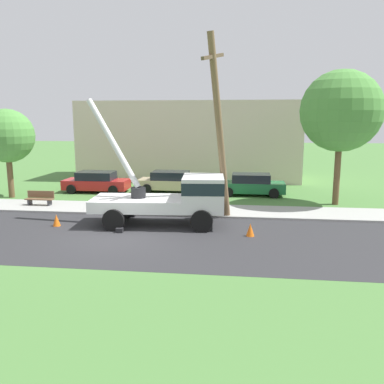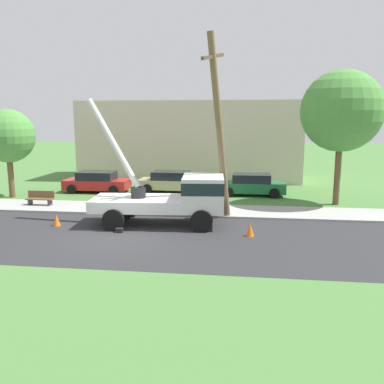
# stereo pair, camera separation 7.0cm
# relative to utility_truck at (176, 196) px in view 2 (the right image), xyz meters

# --- Properties ---
(ground_plane) EXTENTS (120.00, 120.00, 0.00)m
(ground_plane) POSITION_rel_utility_truck_xyz_m (-2.16, 9.69, -1.41)
(ground_plane) COLOR #477538
(road_asphalt) EXTENTS (80.00, 7.65, 0.01)m
(road_asphalt) POSITION_rel_utility_truck_xyz_m (-2.16, -2.31, -1.40)
(road_asphalt) COLOR #2B2B2D
(road_asphalt) RESTS_ON ground
(sidewalk_strip) EXTENTS (80.00, 2.86, 0.10)m
(sidewalk_strip) POSITION_rel_utility_truck_xyz_m (-2.16, 2.95, -1.36)
(sidewalk_strip) COLOR #9E9E99
(sidewalk_strip) RESTS_ON ground
(utility_truck) EXTENTS (6.93, 3.24, 5.98)m
(utility_truck) POSITION_rel_utility_truck_xyz_m (0.00, 0.00, 0.00)
(utility_truck) COLOR silver
(utility_truck) RESTS_ON ground
(leaning_utility_pole) EXTENTS (1.40, 2.53, 8.87)m
(leaning_utility_pole) POSITION_rel_utility_truck_xyz_m (1.96, 0.96, 3.15)
(leaning_utility_pole) COLOR brown
(leaning_utility_pole) RESTS_ON ground
(traffic_cone_ahead) EXTENTS (0.36, 0.36, 0.56)m
(traffic_cone_ahead) POSITION_rel_utility_truck_xyz_m (3.49, -1.52, -1.13)
(traffic_cone_ahead) COLOR orange
(traffic_cone_ahead) RESTS_ON ground
(traffic_cone_behind) EXTENTS (0.36, 0.36, 0.56)m
(traffic_cone_behind) POSITION_rel_utility_truck_xyz_m (-5.56, -0.96, -1.13)
(traffic_cone_behind) COLOR orange
(traffic_cone_behind) RESTS_ON ground
(parked_sedan_red) EXTENTS (4.41, 2.04, 1.42)m
(parked_sedan_red) POSITION_rel_utility_truck_xyz_m (-6.85, 7.94, -0.70)
(parked_sedan_red) COLOR #B21E1E
(parked_sedan_red) RESTS_ON ground
(parked_sedan_tan) EXTENTS (4.45, 2.10, 1.42)m
(parked_sedan_tan) POSITION_rel_utility_truck_xyz_m (-1.81, 8.70, -0.70)
(parked_sedan_tan) COLOR tan
(parked_sedan_tan) RESTS_ON ground
(parked_sedan_green) EXTENTS (4.42, 2.06, 1.42)m
(parked_sedan_green) POSITION_rel_utility_truck_xyz_m (3.71, 8.09, -0.70)
(parked_sedan_green) COLOR #1E6638
(parked_sedan_green) RESTS_ON ground
(park_bench) EXTENTS (1.60, 0.45, 0.90)m
(park_bench) POSITION_rel_utility_truck_xyz_m (-8.43, 3.02, -0.95)
(park_bench) COLOR brown
(park_bench) RESTS_ON ground
(roadside_tree_near) EXTENTS (3.36, 3.36, 5.62)m
(roadside_tree_near) POSITION_rel_utility_truck_xyz_m (-11.63, 5.43, 2.51)
(roadside_tree_near) COLOR brown
(roadside_tree_near) RESTS_ON ground
(roadside_tree_far) EXTENTS (4.64, 4.64, 7.75)m
(roadside_tree_far) POSITION_rel_utility_truck_xyz_m (8.62, 5.72, 4.01)
(roadside_tree_far) COLOR brown
(roadside_tree_far) RESTS_ON ground
(lowrise_building_backdrop) EXTENTS (18.00, 6.00, 6.40)m
(lowrise_building_backdrop) POSITION_rel_utility_truck_xyz_m (-1.32, 15.62, 1.79)
(lowrise_building_backdrop) COLOR beige
(lowrise_building_backdrop) RESTS_ON ground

